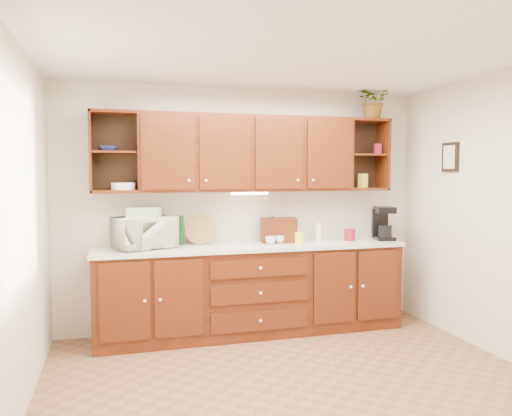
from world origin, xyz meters
TOP-DOWN VIEW (x-y plane):
  - floor at (0.00, 0.00)m, footprint 4.00×4.00m
  - ceiling at (0.00, 0.00)m, footprint 4.00×4.00m
  - back_wall at (0.00, 1.75)m, footprint 4.00×0.00m
  - left_wall at (-2.00, 0.00)m, footprint 0.00×3.50m
  - base_cabinets at (0.00, 1.45)m, footprint 3.20×0.60m
  - countertop at (0.00, 1.44)m, footprint 3.24×0.64m
  - upper_cabinets at (0.01, 1.59)m, footprint 3.20×0.33m
  - undercabinet_light at (0.00, 1.53)m, footprint 0.40×0.05m
  - framed_picture at (1.98, 0.90)m, footprint 0.03×0.24m
  - wicker_basket at (-1.10, 1.44)m, footprint 0.27×0.27m
  - microwave at (-1.09, 1.49)m, footprint 0.67×0.57m
  - towel_stack at (-1.09, 1.49)m, footprint 0.36×0.29m
  - wine_bottle at (-0.72, 1.61)m, footprint 0.09×0.09m
  - woven_tray at (-0.51, 1.60)m, footprint 0.34×0.15m
  - bread_box at (0.33, 1.56)m, footprint 0.41×0.30m
  - mug_tree at (0.23, 1.48)m, footprint 0.23×0.25m
  - canister_red at (1.12, 1.44)m, footprint 0.15×0.15m
  - canister_white at (0.79, 1.55)m, footprint 0.10×0.10m
  - canister_yellow at (0.51, 1.40)m, footprint 0.11×0.11m
  - coffee_maker at (1.52, 1.42)m, footprint 0.25×0.30m
  - bowl_stack at (-1.43, 1.58)m, footprint 0.20×0.20m
  - plate_stack at (-1.29, 1.56)m, footprint 0.26×0.26m
  - pantry_box_yellow at (1.33, 1.56)m, footprint 0.11×0.09m
  - pantry_box_red at (1.51, 1.57)m, footprint 0.09×0.08m
  - potted_plant at (1.44, 1.54)m, footprint 0.45×0.43m

SIDE VIEW (x-z plane):
  - floor at x=0.00m, z-range 0.00..0.00m
  - base_cabinets at x=0.00m, z-range 0.00..0.90m
  - countertop at x=0.00m, z-range 0.90..0.94m
  - woven_tray at x=-0.51m, z-range 0.79..1.11m
  - mug_tree at x=0.23m, z-range 0.84..1.13m
  - canister_yellow at x=0.51m, z-range 0.94..1.06m
  - canister_red at x=1.12m, z-range 0.94..1.07m
  - wicker_basket at x=-1.10m, z-range 0.94..1.08m
  - canister_white at x=0.79m, z-range 0.94..1.13m
  - bread_box at x=0.33m, z-range 0.94..1.20m
  - wine_bottle at x=-0.72m, z-range 0.94..1.25m
  - microwave at x=-1.09m, z-range 0.94..1.25m
  - coffee_maker at x=1.52m, z-range 0.93..1.30m
  - back_wall at x=0.00m, z-range -0.70..3.30m
  - left_wall at x=-2.00m, z-range -0.45..3.05m
  - towel_stack at x=-1.09m, z-range 1.25..1.35m
  - undercabinet_light at x=0.00m, z-range 1.46..1.48m
  - plate_stack at x=-1.29m, z-range 1.52..1.59m
  - pantry_box_yellow at x=1.33m, z-range 1.52..1.68m
  - framed_picture at x=1.98m, z-range 1.70..2.00m
  - upper_cabinets at x=0.01m, z-range 1.49..2.29m
  - bowl_stack at x=-1.43m, z-range 1.90..1.95m
  - pantry_box_red at x=1.51m, z-range 1.90..2.02m
  - potted_plant at x=1.44m, z-range 2.29..2.69m
  - ceiling at x=0.00m, z-range 2.60..2.60m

